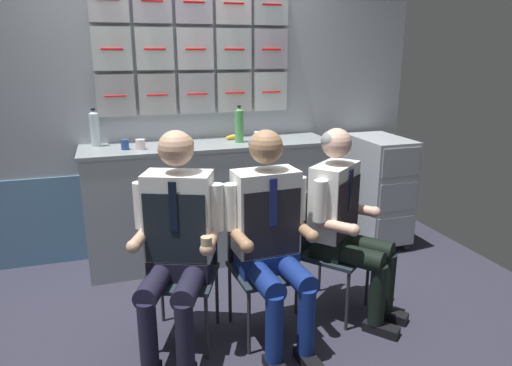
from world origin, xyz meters
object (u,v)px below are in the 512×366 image
object	(u,v)px
water_bottle_tall	(95,128)
snack_banana	(234,137)
crew_member_by_counter	(345,217)
crew_member_right	(271,230)
espresso_cup_small	(178,142)
service_trolley	(378,187)
folding_chair_right	(261,252)
folding_chair_left	(184,257)
folding_chair_by_counter	(321,238)
crew_member_left	(176,234)

from	to	relation	value
water_bottle_tall	snack_banana	bearing A→B (deg)	-1.68
crew_member_by_counter	water_bottle_tall	bearing A→B (deg)	139.33
crew_member_right	espresso_cup_small	size ratio (longest dim) A/B	17.85
service_trolley	folding_chair_right	size ratio (longest dim) A/B	1.18
folding_chair_left	water_bottle_tall	distance (m)	1.43
folding_chair_left	folding_chair_right	xyz separation A→B (m)	(0.47, -0.07, 0.00)
service_trolley	folding_chair_right	world-z (taller)	service_trolley
folding_chair_right	crew_member_by_counter	xyz separation A→B (m)	(0.56, -0.04, 0.18)
espresso_cup_small	folding_chair_left	bearing A→B (deg)	-97.52
folding_chair_by_counter	folding_chair_right	bearing A→B (deg)	-169.17
folding_chair_by_counter	water_bottle_tall	distance (m)	1.94
folding_chair_right	crew_member_right	world-z (taller)	crew_member_right
water_bottle_tall	folding_chair_right	bearing A→B (deg)	-52.98
crew_member_right	water_bottle_tall	size ratio (longest dim) A/B	4.32
water_bottle_tall	snack_banana	size ratio (longest dim) A/B	1.73
folding_chair_right	crew_member_by_counter	size ratio (longest dim) A/B	0.66
crew_member_right	crew_member_by_counter	world-z (taller)	crew_member_right
crew_member_left	snack_banana	world-z (taller)	crew_member_left
service_trolley	folding_chair_by_counter	size ratio (longest dim) A/B	1.18
folding_chair_by_counter	espresso_cup_small	distance (m)	1.36
folding_chair_by_counter	water_bottle_tall	size ratio (longest dim) A/B	2.78
service_trolley	crew_member_by_counter	bearing A→B (deg)	-131.07
service_trolley	crew_member_by_counter	size ratio (longest dim) A/B	0.78
service_trolley	folding_chair_left	world-z (taller)	service_trolley
folding_chair_right	folding_chair_by_counter	size ratio (longest dim) A/B	1.00
folding_chair_by_counter	service_trolley	bearing A→B (deg)	42.13
service_trolley	folding_chair_by_counter	world-z (taller)	service_trolley
service_trolley	folding_chair_left	distance (m)	2.11
crew_member_right	snack_banana	world-z (taller)	crew_member_right
service_trolley	espresso_cup_small	size ratio (longest dim) A/B	13.58
crew_member_by_counter	espresso_cup_small	distance (m)	1.45
crew_member_right	espresso_cup_small	world-z (taller)	crew_member_right
crew_member_left	folding_chair_right	world-z (taller)	crew_member_left
snack_banana	crew_member_right	bearing A→B (deg)	-96.20
service_trolley	crew_member_by_counter	xyz separation A→B (m)	(-0.88, -1.01, 0.16)
service_trolley	water_bottle_tall	xyz separation A→B (m)	(-2.39, 0.28, 0.61)
folding_chair_left	snack_banana	world-z (taller)	snack_banana
folding_chair_left	crew_member_by_counter	size ratio (longest dim) A/B	0.66
service_trolley	snack_banana	size ratio (longest dim) A/B	5.68
folding_chair_by_counter	snack_banana	size ratio (longest dim) A/B	4.80
crew_member_left	folding_chair_right	distance (m)	0.57
folding_chair_right	crew_member_right	xyz separation A→B (m)	(0.01, -0.16, 0.20)
crew_member_by_counter	folding_chair_by_counter	bearing A→B (deg)	129.50
folding_chair_right	espresso_cup_small	world-z (taller)	espresso_cup_small
folding_chair_right	folding_chair_left	bearing A→B (deg)	171.52
folding_chair_right	crew_member_left	bearing A→B (deg)	-171.90
folding_chair_right	crew_member_by_counter	distance (m)	0.59
water_bottle_tall	espresso_cup_small	world-z (taller)	water_bottle_tall
folding_chair_left	espresso_cup_small	distance (m)	1.13
crew_member_by_counter	water_bottle_tall	size ratio (longest dim) A/B	4.21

